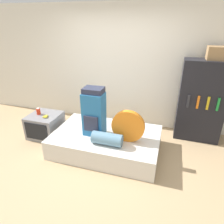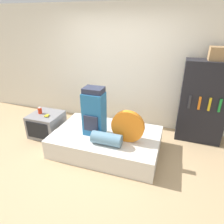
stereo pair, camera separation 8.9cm
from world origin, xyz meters
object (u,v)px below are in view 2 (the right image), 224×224
at_px(cardboard_box, 220,54).
at_px(canister, 40,110).
at_px(bookshelf, 203,103).
at_px(tent_bag, 128,126).
at_px(television, 47,124).
at_px(sleeping_roll, 107,139).
at_px(backpack, 94,112).

bearing_deg(cardboard_box, canister, -164.99).
bearing_deg(cardboard_box, bookshelf, -169.50).
xyz_separation_m(tent_bag, cardboard_box, (1.32, 1.11, 1.08)).
bearing_deg(cardboard_box, tent_bag, -139.76).
bearing_deg(tent_bag, canister, 172.93).
bearing_deg(television, sleeping_roll, -16.53).
xyz_separation_m(canister, cardboard_box, (3.26, 0.87, 1.18)).
xyz_separation_m(television, canister, (-0.12, 0.00, 0.31)).
bearing_deg(canister, tent_bag, -7.07).
height_order(tent_bag, canister, tent_bag).
distance_m(television, cardboard_box, 3.58).
xyz_separation_m(tent_bag, bookshelf, (1.21, 1.09, 0.16)).
bearing_deg(sleeping_roll, tent_bag, 35.26).
xyz_separation_m(television, cardboard_box, (3.14, 0.87, 1.48)).
xyz_separation_m(sleeping_roll, cardboard_box, (1.62, 1.33, 1.26)).
relative_size(backpack, television, 1.40).
relative_size(backpack, tent_bag, 1.55).
height_order(canister, bookshelf, bookshelf).
relative_size(canister, bookshelf, 0.09).
bearing_deg(sleeping_roll, canister, 164.52).
bearing_deg(television, bookshelf, 15.74).
relative_size(television, bookshelf, 0.38).
xyz_separation_m(sleeping_roll, canister, (-1.64, 0.45, 0.08)).
bearing_deg(bookshelf, cardboard_box, 10.50).
xyz_separation_m(canister, bookshelf, (3.15, 0.85, 0.26)).
bearing_deg(backpack, canister, 172.25).
height_order(sleeping_roll, television, sleeping_roll).
xyz_separation_m(bookshelf, cardboard_box, (0.11, 0.02, 0.92)).
relative_size(tent_bag, bookshelf, 0.35).
bearing_deg(bookshelf, sleeping_roll, -139.14).
bearing_deg(canister, sleeping_roll, -15.48).
distance_m(backpack, tent_bag, 0.65).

